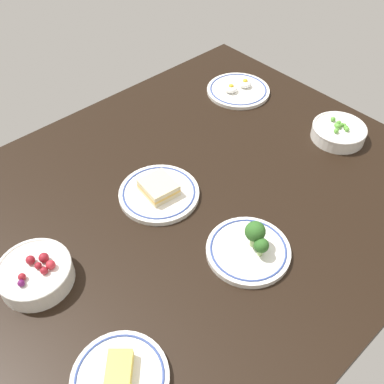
{
  "coord_description": "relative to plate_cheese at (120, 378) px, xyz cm",
  "views": [
    {
      "loc": [
        -51.88,
        -56.96,
        85.58
      ],
      "look_at": [
        0.0,
        0.0,
        6.0
      ],
      "focal_mm": 41.07,
      "sensor_mm": 36.0,
      "label": 1
    }
  ],
  "objects": [
    {
      "name": "plate_broccoli",
      "position": [
        38.68,
        3.71,
        0.54
      ],
      "size": [
        19.24,
        19.24,
        8.51
      ],
      "color": "white",
      "rests_on": "dining_table"
    },
    {
      "name": "plate_cheese",
      "position": [
        0.0,
        0.0,
        0.0
      ],
      "size": [
        18.07,
        18.07,
        4.22
      ],
      "color": "white",
      "rests_on": "dining_table"
    },
    {
      "name": "dining_table",
      "position": [
        40.67,
        25.26,
        -3.19
      ],
      "size": [
        127.87,
        103.84,
        4.0
      ],
      "primitive_type": "cube",
      "color": "black",
      "rests_on": "ground"
    },
    {
      "name": "bowl_berries",
      "position": [
        -0.55,
        29.37,
        1.51
      ],
      "size": [
        15.94,
        15.94,
        6.71
      ],
      "color": "white",
      "rests_on": "dining_table"
    },
    {
      "name": "plate_sandwich",
      "position": [
        34.91,
        31.44,
        0.09
      ],
      "size": [
        20.61,
        20.61,
        4.54
      ],
      "color": "white",
      "rests_on": "dining_table"
    },
    {
      "name": "bowl_peas",
      "position": [
        88.46,
        14.43,
        1.06
      ],
      "size": [
        15.57,
        15.57,
        5.29
      ],
      "color": "white",
      "rests_on": "dining_table"
    },
    {
      "name": "plate_eggs",
      "position": [
        84.43,
        50.59,
        -0.29
      ],
      "size": [
        20.68,
        20.68,
        4.07
      ],
      "color": "white",
      "rests_on": "dining_table"
    }
  ]
}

